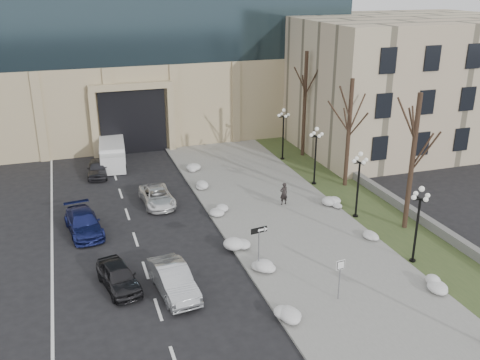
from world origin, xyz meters
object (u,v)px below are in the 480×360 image
at_px(one_way_sign, 262,235).
at_px(car_e, 97,168).
at_px(car_a, 119,276).
at_px(car_c, 84,223).
at_px(lamppost_b, 359,176).
at_px(lamppost_d, 283,127).
at_px(car_d, 157,196).
at_px(lamppost_a, 418,214).
at_px(box_truck, 113,155).
at_px(keep_sign, 340,271).
at_px(lamppost_c, 316,148).
at_px(car_b, 173,280).
at_px(pedestrian, 284,194).

bearing_deg(one_way_sign, car_e, 103.29).
bearing_deg(car_a, car_c, 89.25).
height_order(lamppost_b, lamppost_d, same).
height_order(car_e, lamppost_d, lamppost_d).
distance_m(car_a, car_d, 11.12).
height_order(car_e, lamppost_b, lamppost_b).
height_order(car_a, lamppost_a, lamppost_a).
relative_size(car_d, box_truck, 0.72).
height_order(keep_sign, lamppost_c, lamppost_c).
height_order(car_b, lamppost_a, lamppost_a).
distance_m(one_way_sign, lamppost_a, 8.87).
distance_m(lamppost_b, lamppost_d, 13.00).
xyz_separation_m(car_c, lamppost_c, (17.79, 3.00, 2.38)).
bearing_deg(lamppost_d, box_truck, 166.42).
xyz_separation_m(car_c, car_e, (1.68, 10.55, -0.03)).
bearing_deg(one_way_sign, lamppost_d, 55.37).
xyz_separation_m(car_c, lamppost_b, (17.79, -3.50, 2.38)).
distance_m(car_c, keep_sign, 16.99).
xyz_separation_m(one_way_sign, lamppost_c, (8.63, 11.13, 0.80)).
bearing_deg(keep_sign, car_a, 150.15).
bearing_deg(pedestrian, lamppost_a, 104.14).
distance_m(pedestrian, lamppost_b, 5.62).
bearing_deg(car_a, keep_sign, -36.20).
relative_size(one_way_sign, lamppost_d, 0.58).
relative_size(pedestrian, one_way_sign, 0.60).
relative_size(box_truck, keep_sign, 2.64).
bearing_deg(box_truck, lamppost_b, -43.68).
xyz_separation_m(car_a, car_d, (3.91, 10.41, -0.06)).
bearing_deg(lamppost_a, car_c, 150.67).
bearing_deg(one_way_sign, lamppost_c, 43.66).
bearing_deg(car_d, pedestrian, -22.35).
relative_size(car_a, car_b, 0.87).
relative_size(car_a, keep_sign, 1.69).
bearing_deg(car_e, pedestrian, -35.13).
relative_size(one_way_sign, lamppost_c, 0.58).
height_order(car_d, lamppost_c, lamppost_c).
relative_size(car_a, lamppost_c, 0.83).
xyz_separation_m(keep_sign, lamppost_c, (5.96, 15.15, 1.35)).
height_order(one_way_sign, lamppost_a, lamppost_a).
xyz_separation_m(car_a, lamppost_c, (16.39, 10.35, 2.40)).
bearing_deg(keep_sign, pedestrian, 75.22).
bearing_deg(lamppost_c, car_b, -139.51).
bearing_deg(car_a, lamppost_b, 1.69).
bearing_deg(car_b, box_truck, 85.43).
distance_m(car_d, keep_sign, 16.58).
bearing_deg(lamppost_a, car_d, 133.71).
bearing_deg(lamppost_d, one_way_sign, -116.09).
xyz_separation_m(car_e, lamppost_d, (16.11, -1.04, 2.41)).
bearing_deg(lamppost_c, car_a, -147.74).
bearing_deg(lamppost_b, lamppost_c, 90.00).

